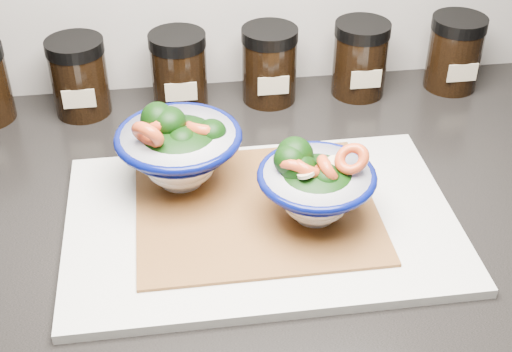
{
  "coord_description": "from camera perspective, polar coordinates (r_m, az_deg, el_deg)",
  "views": [
    {
      "loc": [
        -0.18,
        0.76,
        1.44
      ],
      "look_at": [
        -0.09,
        1.41,
        0.96
      ],
      "focal_mm": 50.0,
      "sensor_mm": 36.0,
      "label": 1
    }
  ],
  "objects": [
    {
      "name": "spice_jar_b",
      "position": [
        1.05,
        -13.96,
        7.71
      ],
      "size": [
        0.08,
        0.08,
        0.11
      ],
      "color": "black",
      "rests_on": "countertop"
    },
    {
      "name": "bowl_left",
      "position": [
        0.86,
        -6.2,
        2.21
      ],
      "size": [
        0.15,
        0.15,
        0.11
      ],
      "rotation": [
        0.0,
        0.0,
        -0.34
      ],
      "color": "white",
      "rests_on": "bamboo_mat"
    },
    {
      "name": "spice_jar_e",
      "position": [
        1.08,
        8.33,
        9.27
      ],
      "size": [
        0.08,
        0.08,
        0.11
      ],
      "color": "black",
      "rests_on": "countertop"
    },
    {
      "name": "spice_jar_f",
      "position": [
        1.13,
        15.6,
        9.49
      ],
      "size": [
        0.08,
        0.08,
        0.11
      ],
      "color": "black",
      "rests_on": "countertop"
    },
    {
      "name": "spice_jar_d",
      "position": [
        1.06,
        1.08,
        8.91
      ],
      "size": [
        0.08,
        0.08,
        0.11
      ],
      "color": "black",
      "rests_on": "countertop"
    },
    {
      "name": "bamboo_mat",
      "position": [
        0.84,
        0.0,
        -2.54
      ],
      "size": [
        0.28,
        0.24,
        0.0
      ],
      "primitive_type": "cube",
      "color": "#A06530",
      "rests_on": "cutting_board"
    },
    {
      "name": "cutting_board",
      "position": [
        0.83,
        0.4,
        -3.67
      ],
      "size": [
        0.45,
        0.3,
        0.01
      ],
      "primitive_type": "cube",
      "color": "silver",
      "rests_on": "countertop"
    },
    {
      "name": "countertop",
      "position": [
        0.9,
        5.08,
        -2.29
      ],
      "size": [
        3.5,
        0.6,
        0.04
      ],
      "primitive_type": "cube",
      "color": "black",
      "rests_on": "cabinet"
    },
    {
      "name": "spice_jar_c",
      "position": [
        1.04,
        -6.18,
        8.4
      ],
      "size": [
        0.08,
        0.08,
        0.11
      ],
      "color": "black",
      "rests_on": "countertop"
    },
    {
      "name": "bowl_right",
      "position": [
        0.8,
        4.68,
        -0.71
      ],
      "size": [
        0.13,
        0.13,
        0.1
      ],
      "rotation": [
        0.0,
        0.0,
        0.42
      ],
      "color": "white",
      "rests_on": "bamboo_mat"
    }
  ]
}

